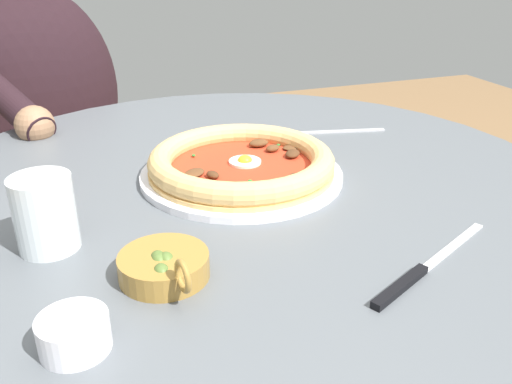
{
  "coord_description": "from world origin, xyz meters",
  "views": [
    {
      "loc": [
        -0.7,
        0.23,
        1.03
      ],
      "look_at": [
        -0.04,
        -0.01,
        0.7
      ],
      "focal_mm": 38.01,
      "sensor_mm": 36.0,
      "label": 1
    }
  ],
  "objects_px": {
    "olive_pan": "(164,266)",
    "fork_utensil": "(340,131)",
    "ramekin_capers": "(74,332)",
    "diner_person": "(52,175)",
    "water_glass": "(46,218)",
    "pizza_on_plate": "(245,165)",
    "steak_knife": "(418,273)",
    "dining_table": "(243,258)",
    "cafe_chair_diner": "(28,150)"
  },
  "relations": [
    {
      "from": "water_glass",
      "to": "ramekin_capers",
      "type": "relative_size",
      "value": 1.42
    },
    {
      "from": "steak_knife",
      "to": "fork_utensil",
      "type": "relative_size",
      "value": 1.29
    },
    {
      "from": "steak_knife",
      "to": "fork_utensil",
      "type": "xyz_separation_m",
      "value": [
        0.45,
        -0.14,
        -0.0
      ]
    },
    {
      "from": "diner_person",
      "to": "cafe_chair_diner",
      "type": "distance_m",
      "value": 0.14
    },
    {
      "from": "cafe_chair_diner",
      "to": "fork_utensil",
      "type": "bearing_deg",
      "value": -137.52
    },
    {
      "from": "pizza_on_plate",
      "to": "ramekin_capers",
      "type": "relative_size",
      "value": 4.85
    },
    {
      "from": "dining_table",
      "to": "steak_knife",
      "type": "xyz_separation_m",
      "value": [
        -0.31,
        -0.09,
        0.14
      ]
    },
    {
      "from": "ramekin_capers",
      "to": "olive_pan",
      "type": "distance_m",
      "value": 0.12
    },
    {
      "from": "dining_table",
      "to": "steak_knife",
      "type": "distance_m",
      "value": 0.35
    },
    {
      "from": "olive_pan",
      "to": "diner_person",
      "type": "xyz_separation_m",
      "value": [
        0.86,
        0.13,
        -0.23
      ]
    },
    {
      "from": "steak_knife",
      "to": "diner_person",
      "type": "relative_size",
      "value": 0.19
    },
    {
      "from": "steak_knife",
      "to": "diner_person",
      "type": "distance_m",
      "value": 1.05
    },
    {
      "from": "water_glass",
      "to": "diner_person",
      "type": "distance_m",
      "value": 0.8
    },
    {
      "from": "water_glass",
      "to": "ramekin_capers",
      "type": "bearing_deg",
      "value": -174.43
    },
    {
      "from": "fork_utensil",
      "to": "diner_person",
      "type": "distance_m",
      "value": 0.76
    },
    {
      "from": "water_glass",
      "to": "ramekin_capers",
      "type": "height_order",
      "value": "water_glass"
    },
    {
      "from": "dining_table",
      "to": "ramekin_capers",
      "type": "bearing_deg",
      "value": 140.39
    },
    {
      "from": "water_glass",
      "to": "diner_person",
      "type": "bearing_deg",
      "value": 1.38
    },
    {
      "from": "steak_knife",
      "to": "cafe_chair_diner",
      "type": "relative_size",
      "value": 0.25
    },
    {
      "from": "ramekin_capers",
      "to": "diner_person",
      "type": "xyz_separation_m",
      "value": [
        0.95,
        0.04,
        -0.23
      ]
    },
    {
      "from": "dining_table",
      "to": "fork_utensil",
      "type": "distance_m",
      "value": 0.31
    },
    {
      "from": "cafe_chair_diner",
      "to": "ramekin_capers",
      "type": "bearing_deg",
      "value": -175.14
    },
    {
      "from": "ramekin_capers",
      "to": "dining_table",
      "type": "bearing_deg",
      "value": -39.61
    },
    {
      "from": "olive_pan",
      "to": "steak_knife",
      "type": "bearing_deg",
      "value": -109.2
    },
    {
      "from": "ramekin_capers",
      "to": "fork_utensil",
      "type": "bearing_deg",
      "value": -47.81
    },
    {
      "from": "fork_utensil",
      "to": "olive_pan",
      "type": "bearing_deg",
      "value": 132.42
    },
    {
      "from": "fork_utensil",
      "to": "cafe_chair_diner",
      "type": "bearing_deg",
      "value": 42.48
    },
    {
      "from": "cafe_chair_diner",
      "to": "diner_person",
      "type": "bearing_deg",
      "value": -156.72
    },
    {
      "from": "ramekin_capers",
      "to": "diner_person",
      "type": "bearing_deg",
      "value": 2.21
    },
    {
      "from": "steak_knife",
      "to": "pizza_on_plate",
      "type": "bearing_deg",
      "value": 15.86
    },
    {
      "from": "diner_person",
      "to": "steak_knife",
      "type": "bearing_deg",
      "value": -158.23
    },
    {
      "from": "ramekin_capers",
      "to": "olive_pan",
      "type": "height_order",
      "value": "olive_pan"
    },
    {
      "from": "dining_table",
      "to": "water_glass",
      "type": "xyz_separation_m",
      "value": [
        -0.12,
        0.27,
        0.18
      ]
    },
    {
      "from": "ramekin_capers",
      "to": "cafe_chair_diner",
      "type": "distance_m",
      "value": 1.1
    },
    {
      "from": "pizza_on_plate",
      "to": "ramekin_capers",
      "type": "height_order",
      "value": "pizza_on_plate"
    },
    {
      "from": "water_glass",
      "to": "steak_knife",
      "type": "relative_size",
      "value": 0.41
    },
    {
      "from": "pizza_on_plate",
      "to": "steak_knife",
      "type": "height_order",
      "value": "pizza_on_plate"
    },
    {
      "from": "dining_table",
      "to": "ramekin_capers",
      "type": "distance_m",
      "value": 0.43
    },
    {
      "from": "olive_pan",
      "to": "fork_utensil",
      "type": "relative_size",
      "value": 0.72
    },
    {
      "from": "diner_person",
      "to": "ramekin_capers",
      "type": "bearing_deg",
      "value": -177.79
    },
    {
      "from": "ramekin_capers",
      "to": "olive_pan",
      "type": "bearing_deg",
      "value": -48.81
    },
    {
      "from": "pizza_on_plate",
      "to": "cafe_chair_diner",
      "type": "bearing_deg",
      "value": 24.25
    },
    {
      "from": "steak_knife",
      "to": "ramekin_capers",
      "type": "height_order",
      "value": "ramekin_capers"
    },
    {
      "from": "pizza_on_plate",
      "to": "olive_pan",
      "type": "relative_size",
      "value": 2.49
    },
    {
      "from": "steak_knife",
      "to": "cafe_chair_diner",
      "type": "bearing_deg",
      "value": 21.95
    },
    {
      "from": "dining_table",
      "to": "diner_person",
      "type": "bearing_deg",
      "value": 24.18
    },
    {
      "from": "olive_pan",
      "to": "ramekin_capers",
      "type": "bearing_deg",
      "value": 131.19
    },
    {
      "from": "dining_table",
      "to": "diner_person",
      "type": "distance_m",
      "value": 0.71
    },
    {
      "from": "water_glass",
      "to": "ramekin_capers",
      "type": "distance_m",
      "value": 0.19
    },
    {
      "from": "ramekin_capers",
      "to": "diner_person",
      "type": "relative_size",
      "value": 0.06
    }
  ]
}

